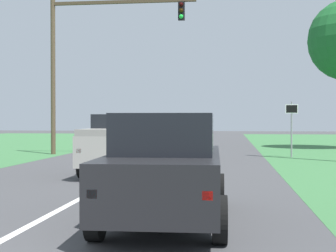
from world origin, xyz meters
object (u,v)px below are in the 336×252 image
(pickup_truck_lead, at_px, (125,144))
(keep_moving_sign, at_px, (292,122))
(red_suv_near, at_px, (167,165))
(traffic_light, at_px, (88,48))

(pickup_truck_lead, height_order, keep_moving_sign, keep_moving_sign)
(red_suv_near, xyz_separation_m, keep_moving_sign, (4.07, 15.52, 0.70))
(pickup_truck_lead, distance_m, traffic_light, 10.37)
(red_suv_near, bearing_deg, keep_moving_sign, 75.31)
(keep_moving_sign, bearing_deg, pickup_truck_lead, -129.00)
(red_suv_near, height_order, traffic_light, traffic_light)
(pickup_truck_lead, relative_size, traffic_light, 0.63)
(traffic_light, xyz_separation_m, keep_moving_sign, (10.23, -0.58, -3.82))
(pickup_truck_lead, bearing_deg, traffic_light, 113.95)
(pickup_truck_lead, relative_size, keep_moving_sign, 1.98)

